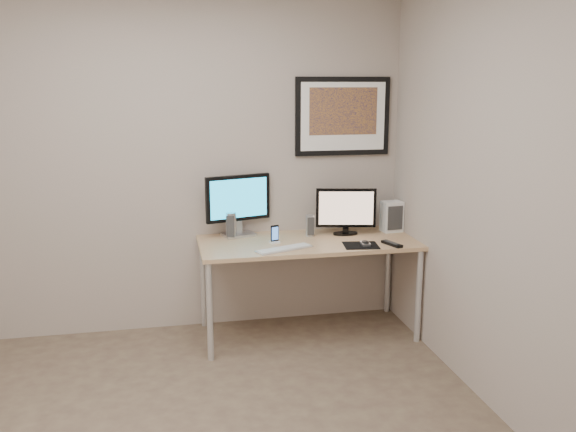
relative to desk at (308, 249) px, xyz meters
name	(u,v)px	position (x,y,z in m)	size (l,w,h in m)	color
room	(167,127)	(-1.00, -0.90, 0.98)	(3.60, 3.60, 3.60)	white
desk	(308,249)	(0.00, 0.00, 0.00)	(1.60, 0.70, 0.73)	#9D684C
framed_art	(343,116)	(0.35, 0.33, 0.96)	(0.75, 0.04, 0.60)	black
monitor_large	(238,202)	(-0.48, 0.26, 0.33)	(0.50, 0.23, 0.47)	silver
monitor_tv	(346,210)	(0.33, 0.13, 0.26)	(0.45, 0.14, 0.36)	black
speaker_left	(231,225)	(-0.55, 0.19, 0.16)	(0.08, 0.08, 0.20)	silver
speaker_right	(310,225)	(0.05, 0.14, 0.15)	(0.07, 0.07, 0.16)	silver
phone_dock	(275,234)	(-0.25, -0.02, 0.13)	(0.06, 0.06, 0.14)	black
keyboard	(284,249)	(-0.22, -0.21, 0.07)	(0.42, 0.11, 0.01)	silver
mousepad	(361,245)	(0.34, -0.21, 0.07)	(0.25, 0.22, 0.00)	black
mouse	(365,243)	(0.37, -0.21, 0.09)	(0.05, 0.10, 0.03)	black
remote	(392,244)	(0.56, -0.25, 0.08)	(0.05, 0.19, 0.02)	black
fan_unit	(392,216)	(0.71, 0.15, 0.19)	(0.16, 0.11, 0.24)	white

